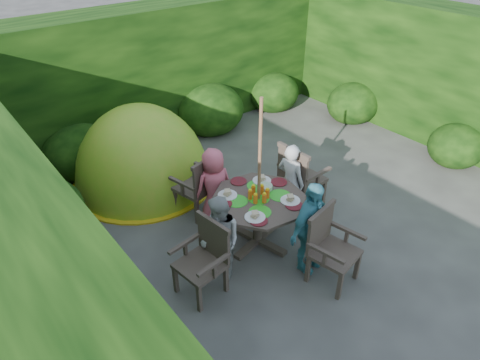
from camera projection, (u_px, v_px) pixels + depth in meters
ground at (304, 213)px, 6.69m from camera, size 60.00×60.00×0.00m
hedge_enclosure at (250, 112)px, 6.87m from camera, size 9.00×9.00×2.50m
patio_table at (259, 205)px, 5.79m from camera, size 1.57×1.57×0.91m
parasol_pole at (259, 177)px, 5.53m from camera, size 0.05×0.05×2.20m
garden_chair_right at (299, 176)px, 6.55m from camera, size 0.58×0.65×1.05m
garden_chair_left at (205, 258)px, 5.14m from camera, size 0.58×0.63×0.95m
garden_chair_back at (200, 185)px, 6.41m from camera, size 0.69×0.64×0.98m
garden_chair_front at (330, 246)px, 5.29m from camera, size 0.67×0.62×0.97m
child_right at (290, 182)px, 6.33m from camera, size 0.38×0.50×1.23m
child_left at (220, 239)px, 5.29m from camera, size 0.46×0.59×1.18m
child_back at (214, 187)px, 6.22m from camera, size 0.63×0.44×1.22m
child_front at (310, 228)px, 5.36m from camera, size 0.82×0.46×1.32m
dome_tent at (145, 182)px, 7.43m from camera, size 2.78×2.78×2.78m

